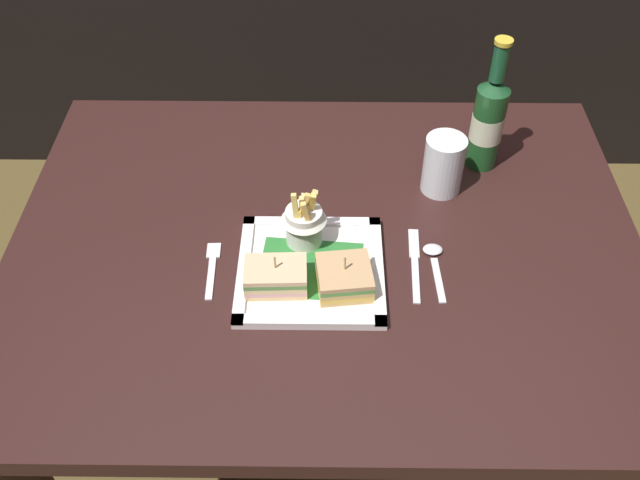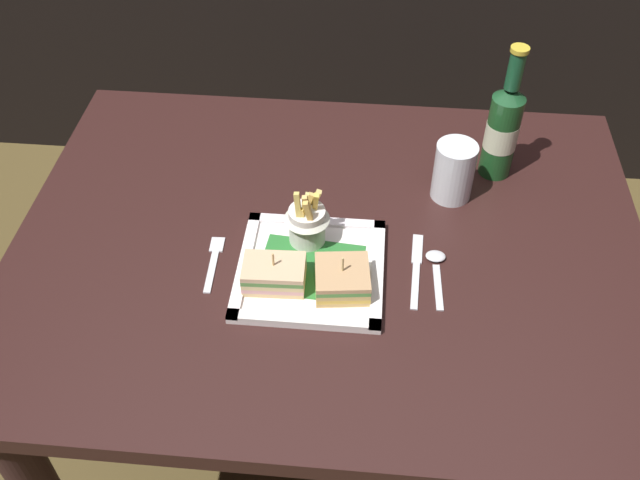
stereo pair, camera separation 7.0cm
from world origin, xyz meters
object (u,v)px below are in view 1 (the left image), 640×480
Objects in this scene: beer_bottle at (490,120)px; fries_cup at (306,220)px; spoon at (436,258)px; water_glass at (444,168)px; sandwich_half_left at (278,277)px; sandwich_half_right at (346,278)px; square_plate at (312,270)px; fork at (214,266)px; knife at (416,261)px; dining_table at (327,293)px.

fries_cup is at bearing -145.63° from beer_bottle.
beer_bottle reaches higher than spoon.
beer_bottle is at bearing 34.37° from fries_cup.
sandwich_half_left is at bearing -138.80° from water_glass.
water_glass is at bearing 54.42° from sandwich_half_right.
square_plate is 2.37× the size of sandwich_half_left.
fries_cup is (-0.07, 0.11, 0.03)m from sandwich_half_right.
water_glass is (-0.09, -0.08, -0.06)m from beer_bottle.
spoon is at bearing -113.86° from beer_bottle.
fork is at bearing 176.06° from square_plate.
fork is at bearing -176.73° from spoon.
sandwich_half_left reaches higher than square_plate.
sandwich_half_right is at bearing -151.83° from knife.
square_plate is 2.16× the size of water_glass.
spoon is at bearing 14.97° from sandwich_half_left.
beer_bottle reaches higher than fries_cup.
dining_table is 8.51× the size of spoon.
beer_bottle is 2.39× the size of water_glass.
square_plate is at bearing -107.49° from dining_table.
square_plate is at bearing -137.68° from beer_bottle.
fork is (-0.23, 0.05, -0.03)m from sandwich_half_right.
beer_bottle is (0.35, 0.24, 0.04)m from fries_cup.
water_glass reaches higher than spoon.
dining_table is at bearing 18.20° from fries_cup.
dining_table is at bearing 161.60° from knife.
knife is 0.03m from spoon.
spoon is (0.23, -0.03, -0.06)m from fries_cup.
square_plate is at bearing -171.24° from knife.
spoon is (0.19, -0.05, 0.15)m from dining_table.
beer_bottle is 2.07× the size of fork.
sandwich_half_right is at bearing -75.14° from dining_table.
square_plate is 0.07m from sandwich_half_left.
water_glass is at bearing 71.81° from knife.
spoon is at bearing -13.57° from dining_table.
beer_bottle is at bearing 42.32° from square_plate.
fork is (-0.51, -0.29, -0.10)m from beer_bottle.
fries_cup is at bearing 100.47° from square_plate.
water_glass is (0.26, 0.16, -0.01)m from fries_cup.
sandwich_half_left is (-0.08, -0.12, 0.18)m from dining_table.
square_plate is 1.86× the size of spoon.
water_glass is at bearing 80.82° from spoon.
square_plate is at bearing 145.59° from sandwich_half_right.
fries_cup is at bearing 19.30° from fork.
dining_table is at bearing -146.46° from water_glass.
sandwich_half_right is 0.74× the size of fork.
beer_bottle is at bearing 41.56° from water_glass.
sandwich_half_left is 0.13m from fork.
dining_table is 0.23m from sandwich_half_left.
water_glass is at bearing -138.44° from beer_bottle.
knife is at bearing 2.62° from fork.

